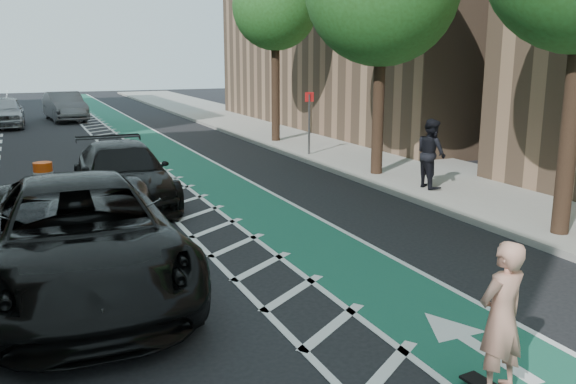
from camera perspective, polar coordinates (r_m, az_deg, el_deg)
ground at (r=9.72m, az=-7.78°, el=-10.70°), size 120.00×120.00×0.00m
bike_lane at (r=19.74m, az=-7.57°, el=1.42°), size 2.00×90.00×0.01m
buffer_strip at (r=19.38m, az=-11.83°, el=1.05°), size 1.40×90.00×0.01m
sidewalk_right at (r=22.39m, az=8.60°, el=2.91°), size 5.00×90.00×0.15m
curb_right at (r=21.19m, az=2.99°, el=2.50°), size 0.12×90.00×0.16m
tree_r_d at (r=26.73m, az=-1.23°, el=16.88°), size 4.20×4.20×7.90m
sign_post at (r=23.03m, az=1.99°, el=6.53°), size 0.35×0.08×2.47m
skateboarder at (r=7.27m, az=19.33°, el=-11.04°), size 0.69×0.49×1.77m
suv_near at (r=10.58m, az=-18.85°, el=-3.98°), size 3.19×6.71×1.85m
suv_far at (r=16.56m, az=-15.17°, el=1.63°), size 2.19×5.38×1.56m
car_silver at (r=36.37m, az=-25.03°, el=6.82°), size 2.10×4.94×1.67m
car_grey at (r=38.67m, az=-20.15°, el=7.53°), size 2.34×5.30×1.69m
pedestrian at (r=17.60m, az=13.23°, el=3.53°), size 0.81×1.01×1.96m
barrel_b at (r=18.48m, az=-21.89°, el=1.15°), size 0.66×0.66×0.89m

